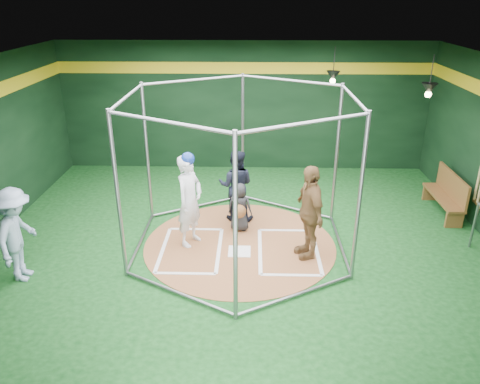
{
  "coord_description": "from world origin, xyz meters",
  "views": [
    {
      "loc": [
        0.23,
        -8.17,
        4.64
      ],
      "look_at": [
        0.0,
        0.1,
        1.1
      ],
      "focal_mm": 35.0,
      "sensor_mm": 36.0,
      "label": 1
    }
  ],
  "objects_px": {
    "umpire": "(236,185)",
    "dugout_bench": "(447,193)",
    "visitor_leopard": "(309,212)",
    "batter_figure": "(190,200)"
  },
  "relations": [
    {
      "from": "visitor_leopard",
      "to": "umpire",
      "type": "height_order",
      "value": "visitor_leopard"
    },
    {
      "from": "batter_figure",
      "to": "umpire",
      "type": "bearing_deg",
      "value": 52.36
    },
    {
      "from": "umpire",
      "to": "visitor_leopard",
      "type": "bearing_deg",
      "value": 139.82
    },
    {
      "from": "batter_figure",
      "to": "dugout_bench",
      "type": "relative_size",
      "value": 1.16
    },
    {
      "from": "dugout_bench",
      "to": "batter_figure",
      "type": "bearing_deg",
      "value": -164.41
    },
    {
      "from": "umpire",
      "to": "dugout_bench",
      "type": "height_order",
      "value": "umpire"
    },
    {
      "from": "visitor_leopard",
      "to": "umpire",
      "type": "bearing_deg",
      "value": -151.96
    },
    {
      "from": "visitor_leopard",
      "to": "dugout_bench",
      "type": "bearing_deg",
      "value": 105.65
    },
    {
      "from": "visitor_leopard",
      "to": "dugout_bench",
      "type": "height_order",
      "value": "visitor_leopard"
    },
    {
      "from": "visitor_leopard",
      "to": "dugout_bench",
      "type": "xyz_separation_m",
      "value": [
        3.33,
        1.96,
        -0.43
      ]
    }
  ]
}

